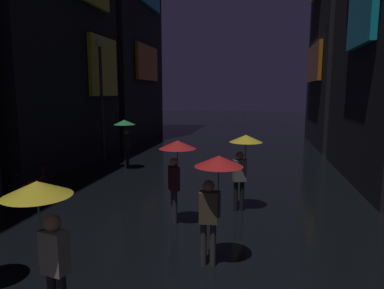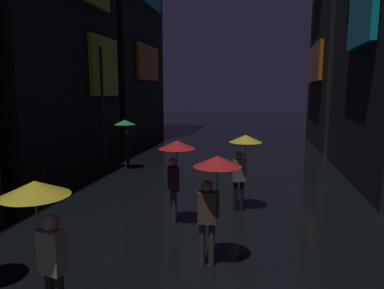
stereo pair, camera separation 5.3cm
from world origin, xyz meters
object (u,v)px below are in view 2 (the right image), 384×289
(pedestrian_far_right_yellow, at_px, (243,151))
(pedestrian_near_crossing_green, at_px, (125,130))
(pedestrian_foreground_left_red, at_px, (214,180))
(bicycle_parked_at_storefront, at_px, (34,186))
(pedestrian_foreground_right_red, at_px, (176,158))
(streetlamp_left_far, at_px, (102,87))
(pedestrian_midstreet_centre_yellow, at_px, (41,214))

(pedestrian_far_right_yellow, distance_m, pedestrian_near_crossing_green, 6.71)
(pedestrian_far_right_yellow, distance_m, pedestrian_foreground_left_red, 3.23)
(pedestrian_near_crossing_green, relative_size, bicycle_parked_at_storefront, 1.16)
(pedestrian_foreground_right_red, xyz_separation_m, streetlamp_left_far, (-5.24, 6.89, 1.86))
(pedestrian_midstreet_centre_yellow, height_order, pedestrian_foreground_right_red, same)
(pedestrian_midstreet_centre_yellow, height_order, streetlamp_left_far, streetlamp_left_far)
(pedestrian_foreground_left_red, bearing_deg, pedestrian_foreground_right_red, 122.77)
(bicycle_parked_at_storefront, bearing_deg, pedestrian_foreground_left_red, -26.50)
(pedestrian_foreground_right_red, height_order, streetlamp_left_far, streetlamp_left_far)
(pedestrian_foreground_right_red, bearing_deg, bicycle_parked_at_storefront, 166.60)
(pedestrian_midstreet_centre_yellow, xyz_separation_m, pedestrian_far_right_yellow, (2.36, 5.45, 0.00))
(pedestrian_foreground_right_red, xyz_separation_m, pedestrian_near_crossing_green, (-3.62, 5.62, 0.00))
(pedestrian_midstreet_centre_yellow, bearing_deg, pedestrian_near_crossing_green, 106.19)
(streetlamp_left_far, bearing_deg, pedestrian_foreground_left_red, -53.64)
(pedestrian_near_crossing_green, bearing_deg, pedestrian_far_right_yellow, -39.48)
(pedestrian_far_right_yellow, xyz_separation_m, streetlamp_left_far, (-6.81, 5.54, 1.86))
(streetlamp_left_far, bearing_deg, pedestrian_near_crossing_green, -38.02)
(pedestrian_foreground_left_red, relative_size, streetlamp_left_far, 0.37)
(pedestrian_foreground_left_red, distance_m, bicycle_parked_at_storefront, 6.87)
(bicycle_parked_at_storefront, bearing_deg, pedestrian_near_crossing_green, 74.68)
(pedestrian_foreground_left_red, xyz_separation_m, pedestrian_foreground_right_red, (-1.20, 1.86, 0.00))
(pedestrian_foreground_right_red, height_order, pedestrian_near_crossing_green, same)
(pedestrian_foreground_left_red, bearing_deg, pedestrian_midstreet_centre_yellow, -131.80)
(pedestrian_midstreet_centre_yellow, height_order, pedestrian_foreground_left_red, same)
(pedestrian_far_right_yellow, relative_size, pedestrian_foreground_left_red, 1.00)
(pedestrian_foreground_left_red, height_order, pedestrian_near_crossing_green, same)
(pedestrian_far_right_yellow, bearing_deg, pedestrian_midstreet_centre_yellow, -113.46)
(pedestrian_foreground_left_red, relative_size, pedestrian_near_crossing_green, 1.00)
(pedestrian_foreground_right_red, bearing_deg, pedestrian_far_right_yellow, 40.92)
(pedestrian_foreground_left_red, relative_size, bicycle_parked_at_storefront, 1.16)
(pedestrian_near_crossing_green, bearing_deg, pedestrian_midstreet_centre_yellow, -73.81)
(pedestrian_far_right_yellow, xyz_separation_m, pedestrian_foreground_left_red, (-0.37, -3.21, 0.00))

